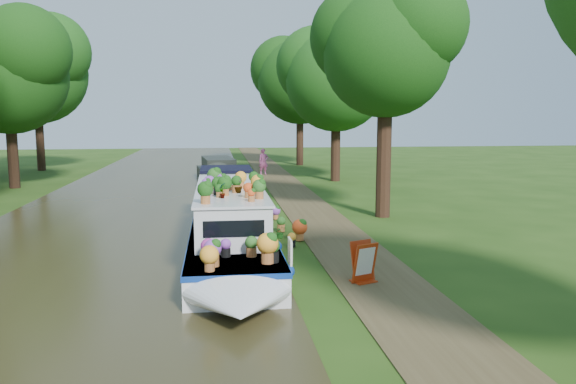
{
  "coord_description": "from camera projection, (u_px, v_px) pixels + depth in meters",
  "views": [
    {
      "loc": [
        -2.64,
        -17.93,
        3.95
      ],
      "look_at": [
        -0.17,
        1.15,
        1.3
      ],
      "focal_mm": 35.0,
      "sensor_mm": 36.0,
      "label": 1
    }
  ],
  "objects": [
    {
      "name": "ground",
      "position": [
        297.0,
        236.0,
        18.49
      ],
      "size": [
        100.0,
        100.0,
        0.0
      ],
      "primitive_type": "plane",
      "color": "#224010",
      "rests_on": "ground"
    },
    {
      "name": "canal_water",
      "position": [
        110.0,
        241.0,
        17.72
      ],
      "size": [
        10.0,
        100.0,
        0.02
      ],
      "primitive_type": "cube",
      "color": "#2E2914",
      "rests_on": "ground"
    },
    {
      "name": "towpath",
      "position": [
        333.0,
        234.0,
        18.64
      ],
      "size": [
        2.2,
        100.0,
        0.03
      ],
      "primitive_type": "cube",
      "color": "#463A21",
      "rests_on": "ground"
    },
    {
      "name": "plant_boat",
      "position": [
        230.0,
        222.0,
        16.28
      ],
      "size": [
        2.29,
        13.52,
        2.28
      ],
      "color": "silver",
      "rests_on": "canal_water"
    },
    {
      "name": "tree_near_overhang",
      "position": [
        386.0,
        44.0,
        21.08
      ],
      "size": [
        5.52,
        5.28,
        8.99
      ],
      "color": "black",
      "rests_on": "ground"
    },
    {
      "name": "tree_near_mid",
      "position": [
        336.0,
        72.0,
        33.0
      ],
      "size": [
        6.9,
        6.6,
        9.4
      ],
      "color": "black",
      "rests_on": "ground"
    },
    {
      "name": "tree_near_far",
      "position": [
        300.0,
        75.0,
        43.66
      ],
      "size": [
        7.59,
        7.26,
        10.3
      ],
      "color": "black",
      "rests_on": "ground"
    },
    {
      "name": "tree_far_c",
      "position": [
        7.0,
        66.0,
        29.71
      ],
      "size": [
        7.13,
        6.82,
        9.59
      ],
      "color": "black",
      "rests_on": "ground"
    },
    {
      "name": "tree_far_d",
      "position": [
        36.0,
        65.0,
        39.24
      ],
      "size": [
        8.05,
        7.7,
        10.85
      ],
      "color": "black",
      "rests_on": "ground"
    },
    {
      "name": "second_boat",
      "position": [
        218.0,
        172.0,
        33.29
      ],
      "size": [
        2.77,
        7.54,
        1.42
      ],
      "rotation": [
        0.0,
        0.0,
        0.11
      ],
      "color": "black",
      "rests_on": "canal_water"
    },
    {
      "name": "sandwich_board",
      "position": [
        364.0,
        264.0,
        13.22
      ],
      "size": [
        0.66,
        0.69,
        0.96
      ],
      "rotation": [
        0.0,
        0.0,
        0.4
      ],
      "color": "#B32F0C",
      "rests_on": "towpath"
    },
    {
      "name": "pedestrian_pink",
      "position": [
        263.0,
        162.0,
        37.0
      ],
      "size": [
        0.7,
        0.53,
        1.72
      ],
      "primitive_type": "imported",
      "rotation": [
        0.0,
        0.0,
        0.21
      ],
      "color": "#E9608A",
      "rests_on": "towpath"
    },
    {
      "name": "verge_plant",
      "position": [
        280.0,
        232.0,
        18.1
      ],
      "size": [
        0.43,
        0.4,
        0.39
      ],
      "primitive_type": "imported",
      "rotation": [
        0.0,
        0.0,
        0.33
      ],
      "color": "#266E21",
      "rests_on": "ground"
    }
  ]
}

